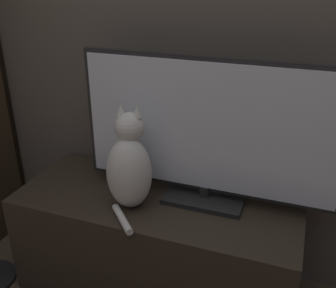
% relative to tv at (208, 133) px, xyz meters
% --- Properties ---
extents(tv_stand, '(1.20, 0.49, 0.47)m').
position_rel_tv_xyz_m(tv_stand, '(-0.19, -0.07, -0.54)').
color(tv_stand, '#33281E').
rests_on(tv_stand, ground_plane).
extents(tv, '(1.04, 0.20, 0.60)m').
position_rel_tv_xyz_m(tv, '(0.00, 0.00, 0.00)').
color(tv, black).
rests_on(tv, tv_stand).
extents(cat, '(0.21, 0.29, 0.42)m').
position_rel_tv_xyz_m(cat, '(-0.27, -0.14, -0.13)').
color(cat, silver).
rests_on(cat, tv_stand).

